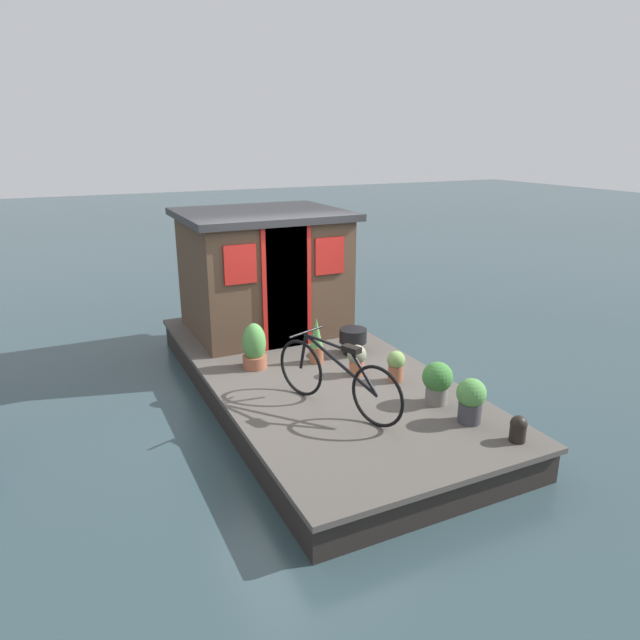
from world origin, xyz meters
name	(u,v)px	position (x,y,z in m)	size (l,w,h in m)	color
ground_plane	(313,396)	(0.00, 0.00, 0.00)	(60.00, 60.00, 0.00)	#2D4247
houseboat_deck	(313,382)	(0.00, 0.00, 0.21)	(5.76, 2.70, 0.41)	#4C4742
houseboat_cabin	(263,271)	(1.77, 0.00, 1.32)	(2.03, 2.37, 1.80)	#4C3828
bicycle	(337,378)	(-1.19, 0.27, 0.78)	(1.65, 0.74, 0.79)	black
potted_plant_mint	(357,359)	(-0.44, -0.39, 0.62)	(0.24, 0.24, 0.39)	#B2603D
potted_plant_ivy	(254,347)	(0.33, 0.68, 0.68)	(0.31, 0.31, 0.59)	#935138
potted_plant_fern	(471,399)	(-2.04, -0.84, 0.67)	(0.31, 0.31, 0.48)	#38383D
potted_plant_lavender	(396,365)	(-0.82, -0.72, 0.62)	(0.22, 0.22, 0.38)	#935138
potted_plant_thyme	(316,342)	(0.15, -0.12, 0.70)	(0.18, 0.18, 0.61)	#935138
potted_plant_rosemary	(437,381)	(-1.53, -0.80, 0.67)	(0.34, 0.34, 0.48)	slate
charcoal_grill	(353,337)	(0.22, -0.70, 0.65)	(0.37, 0.37, 0.35)	black
mooring_bollard	(518,428)	(-2.56, -1.00, 0.55)	(0.17, 0.17, 0.27)	black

